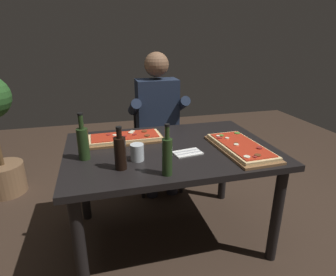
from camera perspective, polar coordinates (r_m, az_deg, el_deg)
name	(u,v)px	position (r m, az deg, el deg)	size (l,w,h in m)	color
ground_plane	(170,235)	(2.29, 0.34, -19.35)	(6.40, 6.40, 0.00)	#38281E
dining_table	(170,160)	(1.94, 0.37, -4.52)	(1.40, 0.96, 0.74)	black
pizza_rectangular_front	(125,138)	(2.04, -8.82, -0.02)	(0.56, 0.25, 0.05)	brown
pizza_rectangular_left	(241,147)	(1.92, 14.72, -1.83)	(0.30, 0.58, 0.05)	brown
wine_bottle_dark	(120,152)	(1.59, -9.79, -2.88)	(0.07, 0.07, 0.25)	black
oil_bottle_amber	(83,142)	(1.76, -17.04, -0.84)	(0.07, 0.07, 0.29)	#233819
vinegar_bottle_green	(167,155)	(1.49, -0.18, -3.59)	(0.06, 0.06, 0.29)	#233819
tumbler_near_camera	(137,152)	(1.70, -6.35, -2.94)	(0.08, 0.08, 0.10)	silver
napkin_cutlery_set	(188,153)	(1.81, 4.06, -3.04)	(0.19, 0.13, 0.01)	white
diner_chair	(156,139)	(2.79, -2.50, -0.18)	(0.44, 0.44, 0.87)	black
seated_diner	(158,118)	(2.60, -2.01, 4.22)	(0.53, 0.41, 1.33)	#23232D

